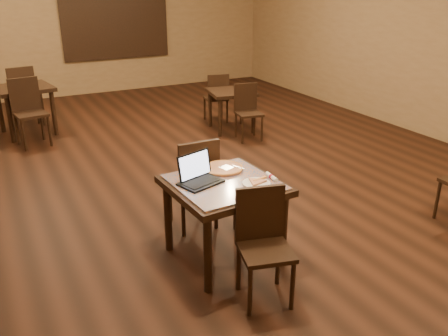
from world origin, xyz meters
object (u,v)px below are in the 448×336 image
other_table_b (24,95)px  other_table_a_chair_near (247,108)px  tiled_table (224,192)px  laptop (198,175)px  pizza_pan (223,169)px  other_table_b_chair_near (28,108)px  other_table_a_chair_far (217,95)px  chair_main_near (263,238)px  chair_main_far (195,179)px  other_table_a (231,97)px  other_table_b_chair_far (22,92)px

other_table_b → other_table_a_chair_near: bearing=-40.1°
tiled_table → laptop: laptop is taller
tiled_table → laptop: (-0.20, 0.11, 0.17)m
pizza_pan → other_table_b_chair_near: bearing=107.6°
pizza_pan → other_table_a_chair_far: 4.14m
tiled_table → chair_main_near: size_ratio=1.06×
tiled_table → other_table_b_chair_near: other_table_b_chair_near is taller
chair_main_far → other_table_b_chair_near: (-1.15, 3.62, 0.02)m
laptop → other_table_a_chair_far: size_ratio=0.47×
chair_main_near → other_table_a_chair_near: (1.93, 3.56, -0.02)m
other_table_a → chair_main_near: bearing=-105.3°
chair_main_far → other_table_a_chair_far: (1.92, 3.35, -0.06)m
pizza_pan → other_table_a: (1.82, 3.21, -0.21)m
other_table_a_chair_far → other_table_b: other_table_a_chair_far is taller
laptop → other_table_a: bearing=40.2°
chair_main_far → other_table_b_chair_far: size_ratio=0.96×
other_table_a_chair_far → other_table_a: bearing=101.3°
chair_main_near → tiled_table: bearing=106.3°
laptop → other_table_b_chair_far: size_ratio=0.41×
pizza_pan → other_table_a: pizza_pan is taller
chair_main_far → other_table_b_chair_far: bearing=-76.4°
other_table_a → laptop: bearing=-112.7°
tiled_table → other_table_a_chair_near: bearing=53.0°
laptop → other_table_a_chair_near: laptop is taller
pizza_pan → tiled_table: bearing=-116.6°
tiled_table → chair_main_far: (-0.00, 0.61, -0.11)m
other_table_b_chair_near → chair_main_far: bearing=-81.1°
laptop → other_table_b: size_ratio=0.43×
other_table_a_chair_far → other_table_a_chair_near: bearing=101.3°
chair_main_near → chair_main_far: (-0.02, 1.24, 0.03)m
other_table_b_chair_near → other_table_b_chair_far: size_ratio=1.00×
other_table_a → other_table_b: bearing=165.7°
other_table_a_chair_far → laptop: bearing=71.0°
tiled_table → other_table_b_chair_far: 5.54m
tiled_table → other_table_b_chair_far: size_ratio=0.96×
laptop → other_table_b_chair_far: (-0.92, 5.31, -0.25)m
other_table_a_chair_far → other_table_b_chair_far: 3.38m
laptop → other_table_b_chair_near: 4.24m
laptop → other_table_a_chair_near: size_ratio=0.47×
chair_main_far → other_table_b_chair_far: (-1.12, 4.81, 0.02)m
other_table_b_chair_near → chair_main_near: bearing=-85.1°
other_table_a_chair_far → other_table_b_chair_near: other_table_b_chair_near is taller
pizza_pan → other_table_b_chair_near: (-1.27, 4.00, -0.19)m
other_table_a_chair_near → other_table_b: bearing=158.4°
other_table_a → other_table_b_chair_far: (-3.06, 1.97, 0.01)m
chair_main_near → other_table_b_chair_far: (-1.14, 6.04, 0.06)m
chair_main_far → other_table_b_chair_far: other_table_b_chair_far is taller
chair_main_far → pizza_pan: size_ratio=2.81×
pizza_pan → other_table_b_chair_far: other_table_b_chair_far is taller
chair_main_near → other_table_a_chair_near: bearing=76.1°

